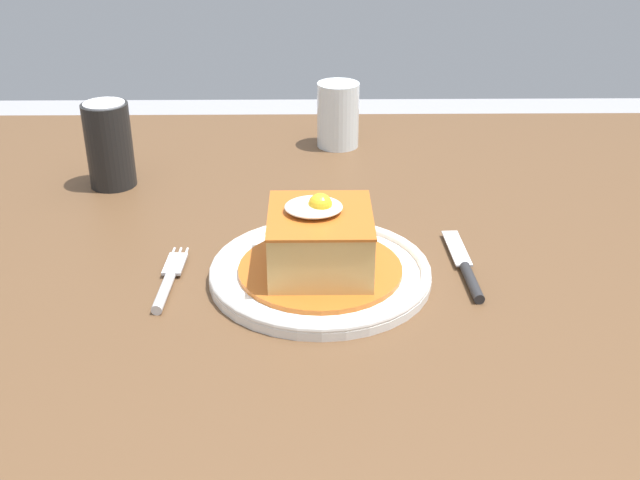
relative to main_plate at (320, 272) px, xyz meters
name	(u,v)px	position (x,y,z in m)	size (l,w,h in m)	color
dining_table	(358,303)	(0.05, 0.09, -0.10)	(1.48, 1.03, 0.73)	brown
main_plate	(320,272)	(0.00, 0.00, 0.00)	(0.25, 0.25, 0.02)	white
sandwich_meal	(320,244)	(0.00, 0.00, 0.04)	(0.19, 0.19, 0.10)	#B75B1E
fork	(167,283)	(-0.17, -0.02, 0.00)	(0.02, 0.14, 0.01)	silver
knife	(467,272)	(0.17, 0.00, 0.00)	(0.02, 0.17, 0.01)	#262628
soda_can	(109,145)	(-0.30, 0.28, 0.05)	(0.07, 0.07, 0.12)	black
drinking_glass	(338,119)	(0.03, 0.44, 0.04)	(0.07, 0.07, 0.10)	silver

